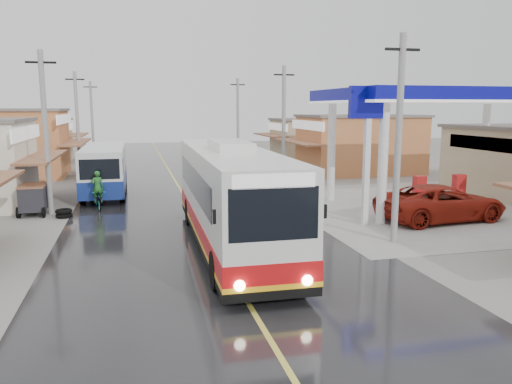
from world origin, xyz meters
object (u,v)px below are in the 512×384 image
tyre_stack (64,213)px  second_bus (105,169)px  cyclist (98,197)px  tricycle_near (33,198)px  coach_bus (230,197)px  jeepney (441,203)px

tyre_stack → second_bus: bearing=75.4°
cyclist → tricycle_near: bearing=-178.0°
coach_bus → second_bus: (-5.23, 13.29, -0.36)m
cyclist → tricycle_near: (-3.02, -0.63, 0.19)m
second_bus → jeepney: bearing=-35.4°
jeepney → cyclist: size_ratio=2.99×
jeepney → tricycle_near: jeepney is taller
second_bus → tyre_stack: second_bus is taller
jeepney → tyre_stack: size_ratio=7.67×
second_bus → tricycle_near: size_ratio=4.43×
jeepney → tyre_stack: bearing=68.8°
coach_bus → jeepney: size_ratio=2.10×
coach_bus → jeepney: coach_bus is taller
tricycle_near → second_bus: bearing=58.8°
tricycle_near → cyclist: bearing=11.2°
jeepney → tricycle_near: 19.78m
jeepney → tricycle_near: size_ratio=3.09×
cyclist → tyre_stack: size_ratio=2.56×
cyclist → tyre_stack: (-1.51, -1.63, -0.47)m
cyclist → tyre_stack: 2.27m
tyre_stack → tricycle_near: bearing=146.5°
tyre_stack → jeepney: bearing=-15.9°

